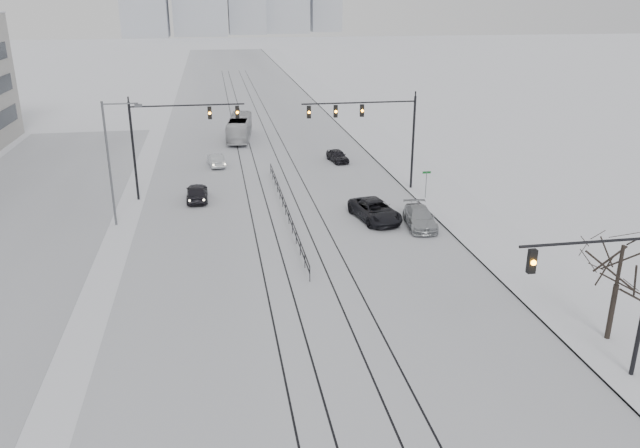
{
  "coord_description": "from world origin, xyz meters",
  "views": [
    {
      "loc": [
        -5.01,
        -14.75,
        15.74
      ],
      "look_at": [
        0.78,
        19.02,
        3.2
      ],
      "focal_mm": 35.0,
      "sensor_mm": 36.0,
      "label": 1
    }
  ],
  "objects_px": {
    "sedan_sb_inner": "(197,192)",
    "sedan_nb_far": "(338,156)",
    "sedan_sb_outer": "(216,160)",
    "sedan_nb_right": "(420,218)",
    "bare_tree": "(622,256)",
    "sedan_nb_front": "(375,211)",
    "traffic_mast_near": "(614,286)",
    "box_truck": "(240,128)"
  },
  "relations": [
    {
      "from": "sedan_sb_inner",
      "to": "sedan_sb_outer",
      "type": "distance_m",
      "value": 10.96
    },
    {
      "from": "traffic_mast_near",
      "to": "sedan_nb_right",
      "type": "distance_m",
      "value": 20.26
    },
    {
      "from": "sedan_sb_outer",
      "to": "sedan_sb_inner",
      "type": "bearing_deg",
      "value": 73.69
    },
    {
      "from": "sedan_nb_front",
      "to": "sedan_nb_right",
      "type": "height_order",
      "value": "sedan_nb_front"
    },
    {
      "from": "sedan_sb_inner",
      "to": "sedan_sb_outer",
      "type": "relative_size",
      "value": 1.11
    },
    {
      "from": "sedan_nb_front",
      "to": "sedan_sb_outer",
      "type": "bearing_deg",
      "value": 112.04
    },
    {
      "from": "sedan_nb_front",
      "to": "box_truck",
      "type": "xyz_separation_m",
      "value": [
        -8.54,
        29.87,
        0.61
      ]
    },
    {
      "from": "traffic_mast_near",
      "to": "bare_tree",
      "type": "xyz_separation_m",
      "value": [
        2.41,
        3.0,
        -0.07
      ]
    },
    {
      "from": "traffic_mast_near",
      "to": "box_truck",
      "type": "bearing_deg",
      "value": 104.03
    },
    {
      "from": "traffic_mast_near",
      "to": "bare_tree",
      "type": "distance_m",
      "value": 3.85
    },
    {
      "from": "sedan_sb_inner",
      "to": "box_truck",
      "type": "relative_size",
      "value": 0.43
    },
    {
      "from": "sedan_sb_outer",
      "to": "sedan_nb_front",
      "type": "relative_size",
      "value": 0.7
    },
    {
      "from": "traffic_mast_near",
      "to": "sedan_nb_right",
      "type": "height_order",
      "value": "traffic_mast_near"
    },
    {
      "from": "sedan_nb_right",
      "to": "box_truck",
      "type": "relative_size",
      "value": 0.49
    },
    {
      "from": "traffic_mast_near",
      "to": "bare_tree",
      "type": "relative_size",
      "value": 1.15
    },
    {
      "from": "sedan_nb_front",
      "to": "box_truck",
      "type": "bearing_deg",
      "value": 95.44
    },
    {
      "from": "bare_tree",
      "to": "sedan_nb_right",
      "type": "height_order",
      "value": "bare_tree"
    },
    {
      "from": "sedan_sb_outer",
      "to": "sedan_nb_front",
      "type": "distance_m",
      "value": 21.26
    },
    {
      "from": "sedan_nb_far",
      "to": "box_truck",
      "type": "xyz_separation_m",
      "value": [
        -9.2,
        12.23,
        0.75
      ]
    },
    {
      "from": "traffic_mast_near",
      "to": "box_truck",
      "type": "relative_size",
      "value": 0.72
    },
    {
      "from": "sedan_sb_inner",
      "to": "sedan_nb_front",
      "type": "bearing_deg",
      "value": 151.59
    },
    {
      "from": "traffic_mast_near",
      "to": "sedan_sb_outer",
      "type": "bearing_deg",
      "value": 111.72
    },
    {
      "from": "sedan_sb_inner",
      "to": "sedan_nb_far",
      "type": "height_order",
      "value": "sedan_sb_inner"
    },
    {
      "from": "sedan_sb_inner",
      "to": "sedan_sb_outer",
      "type": "bearing_deg",
      "value": -98.9
    },
    {
      "from": "box_truck",
      "to": "sedan_nb_far",
      "type": "bearing_deg",
      "value": 134.08
    },
    {
      "from": "sedan_nb_front",
      "to": "sedan_nb_far",
      "type": "distance_m",
      "value": 17.66
    },
    {
      "from": "sedan_sb_outer",
      "to": "sedan_nb_right",
      "type": "height_order",
      "value": "sedan_nb_right"
    },
    {
      "from": "sedan_nb_front",
      "to": "sedan_sb_inner",
      "type": "bearing_deg",
      "value": 141.12
    },
    {
      "from": "traffic_mast_near",
      "to": "sedan_sb_inner",
      "type": "height_order",
      "value": "traffic_mast_near"
    },
    {
      "from": "bare_tree",
      "to": "sedan_nb_front",
      "type": "relative_size",
      "value": 1.13
    },
    {
      "from": "sedan_sb_inner",
      "to": "bare_tree",
      "type": "bearing_deg",
      "value": 127.56
    },
    {
      "from": "bare_tree",
      "to": "box_truck",
      "type": "xyz_separation_m",
      "value": [
        -15.31,
        48.62,
        -3.13
      ]
    },
    {
      "from": "bare_tree",
      "to": "sedan_nb_far",
      "type": "bearing_deg",
      "value": 99.53
    },
    {
      "from": "bare_tree",
      "to": "sedan_nb_front",
      "type": "bearing_deg",
      "value": 109.86
    },
    {
      "from": "sedan_sb_inner",
      "to": "box_truck",
      "type": "distance_m",
      "value": 23.25
    },
    {
      "from": "bare_tree",
      "to": "sedan_nb_right",
      "type": "relative_size",
      "value": 1.28
    },
    {
      "from": "sedan_sb_inner",
      "to": "sedan_nb_right",
      "type": "xyz_separation_m",
      "value": [
        15.97,
        -9.01,
        -0.03
      ]
    },
    {
      "from": "bare_tree",
      "to": "sedan_sb_inner",
      "type": "bearing_deg",
      "value": 127.6
    },
    {
      "from": "sedan_sb_outer",
      "to": "sedan_nb_far",
      "type": "relative_size",
      "value": 1.06
    },
    {
      "from": "sedan_sb_outer",
      "to": "sedan_nb_far",
      "type": "height_order",
      "value": "sedan_sb_outer"
    },
    {
      "from": "sedan_nb_right",
      "to": "sedan_nb_far",
      "type": "height_order",
      "value": "sedan_nb_right"
    },
    {
      "from": "sedan_sb_outer",
      "to": "box_truck",
      "type": "distance_m",
      "value": 12.33
    }
  ]
}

